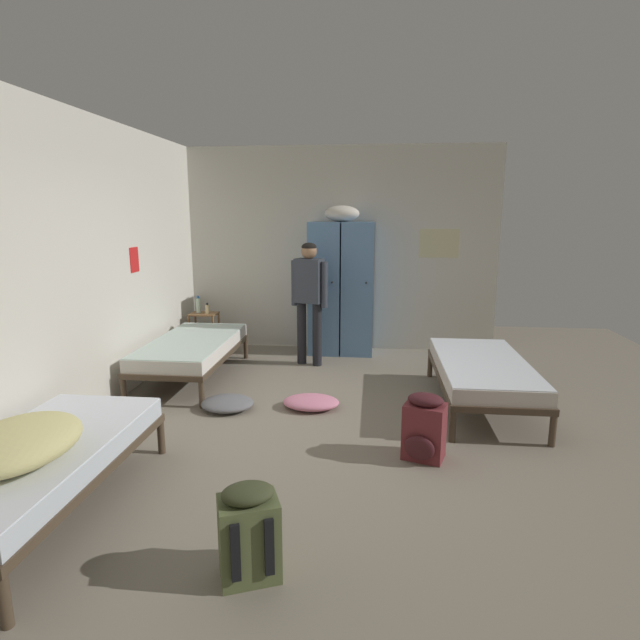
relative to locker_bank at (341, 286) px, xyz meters
name	(u,v)px	position (x,y,z in m)	size (l,w,h in m)	color
ground_plane	(317,424)	(-0.06, -2.58, -0.97)	(9.15, 9.15, 0.00)	gray
room_backdrop	(223,258)	(-1.30, -1.31, 0.48)	(4.50, 5.78, 2.90)	beige
locker_bank	(341,286)	(0.00, 0.00, 0.00)	(0.90, 0.55, 2.07)	#5B84B2
shelf_unit	(204,328)	(-1.95, -0.18, -0.62)	(0.38, 0.30, 0.57)	brown
bed_left_rear	(192,348)	(-1.70, -1.38, -0.59)	(0.90, 1.90, 0.49)	#473828
bed_right	(482,370)	(1.58, -1.93, -0.59)	(0.90, 1.90, 0.49)	#473828
bed_left_front	(40,460)	(-1.70, -4.24, -0.59)	(0.90, 1.90, 0.49)	#473828
bedding_heap	(19,443)	(-1.66, -4.45, -0.36)	(0.65, 0.85, 0.23)	#D1C67F
person_traveler	(309,292)	(-0.37, -0.64, 0.00)	(0.49, 0.30, 1.60)	black
water_bottle	(198,305)	(-2.03, -0.16, -0.29)	(0.07, 0.07, 0.24)	silver
lotion_bottle	(207,309)	(-1.88, -0.22, -0.33)	(0.06, 0.06, 0.16)	beige
backpack_olive	(249,532)	(-0.20, -4.68, -0.71)	(0.39, 0.40, 0.55)	#566038
backpack_maroon	(424,428)	(0.88, -3.18, -0.71)	(0.38, 0.39, 0.55)	maroon
clothes_pile_pink	(311,402)	(-0.16, -2.19, -0.91)	(0.58, 0.42, 0.13)	pink
clothes_pile_grey	(227,403)	(-1.01, -2.31, -0.91)	(0.54, 0.47, 0.12)	slate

